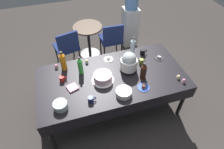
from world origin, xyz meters
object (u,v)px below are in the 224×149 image
(dessert_plate_charcoal, at_px, (159,58))
(maroon_chair_right, at_px, (112,38))
(cupcake_lemon, at_px, (56,66))
(soda_bottle_orange_juice, at_px, (63,61))
(glass_salad_bowl, at_px, (60,105))
(dessert_plate_cobalt, at_px, (144,87))
(cupcake_cocoa, at_px, (184,81))
(soda_bottle_water, at_px, (133,46))
(water_cooler, at_px, (130,21))
(potluck_table, at_px, (112,80))
(slow_cooker, at_px, (129,62))
(cupcake_vanilla, at_px, (178,77))
(soda_bottle_lime_soda, at_px, (80,66))
(coffee_mug_black, at_px, (143,52))
(ceramic_snack_bowl, at_px, (124,93))
(soda_bottle_cola, at_px, (144,71))
(maroon_chair_left, at_px, (67,46))
(coffee_mug_olive, at_px, (141,61))
(dessert_plate_white, at_px, (109,59))
(coffee_mug_navy, at_px, (91,99))
(frosted_layer_cake, at_px, (103,78))
(coffee_mug_red, at_px, (62,79))
(cupcake_rose, at_px, (87,61))
(round_cafe_table, at_px, (88,36))

(dessert_plate_charcoal, bearing_deg, maroon_chair_right, 112.17)
(cupcake_lemon, bearing_deg, soda_bottle_orange_juice, -26.98)
(glass_salad_bowl, distance_m, soda_bottle_orange_juice, 0.73)
(dessert_plate_cobalt, xyz_separation_m, cupcake_cocoa, (0.59, -0.08, 0.02))
(soda_bottle_water, bearing_deg, cupcake_cocoa, -60.39)
(dessert_plate_charcoal, distance_m, soda_bottle_water, 0.47)
(maroon_chair_right, bearing_deg, water_cooler, 33.51)
(dessert_plate_cobalt, bearing_deg, potluck_table, 137.56)
(slow_cooker, height_order, cupcake_vanilla, slow_cooker)
(soda_bottle_lime_soda, bearing_deg, coffee_mug_black, 7.35)
(cupcake_vanilla, relative_size, soda_bottle_orange_juice, 0.20)
(cupcake_cocoa, height_order, maroon_chair_right, maroon_chair_right)
(cupcake_cocoa, xyz_separation_m, soda_bottle_water, (-0.47, 0.83, 0.12))
(dessert_plate_charcoal, bearing_deg, slow_cooker, -169.39)
(ceramic_snack_bowl, relative_size, soda_bottle_cola, 0.78)
(cupcake_cocoa, xyz_separation_m, maroon_chair_left, (-1.49, 1.73, -0.29))
(cupcake_vanilla, bearing_deg, coffee_mug_olive, 129.74)
(glass_salad_bowl, bearing_deg, cupcake_lemon, 88.48)
(glass_salad_bowl, distance_m, cupcake_lemon, 0.77)
(maroon_chair_right, bearing_deg, dessert_plate_white, -110.05)
(soda_bottle_cola, bearing_deg, maroon_chair_left, 123.36)
(soda_bottle_water, bearing_deg, coffee_mug_olive, -79.62)
(slow_cooker, bearing_deg, cupcake_cocoa, -35.45)
(soda_bottle_water, distance_m, coffee_mug_navy, 1.17)
(frosted_layer_cake, bearing_deg, glass_salad_bowl, -154.69)
(soda_bottle_water, height_order, coffee_mug_red, soda_bottle_water)
(slow_cooker, bearing_deg, cupcake_rose, 148.92)
(ceramic_snack_bowl, distance_m, soda_bottle_orange_juice, 1.03)
(potluck_table, xyz_separation_m, glass_salad_bowl, (-0.79, -0.33, 0.11))
(soda_bottle_orange_juice, xyz_separation_m, round_cafe_table, (0.60, 1.16, -0.41))
(cupcake_rose, bearing_deg, coffee_mug_olive, -18.11)
(dessert_plate_white, xyz_separation_m, round_cafe_table, (-0.11, 1.15, -0.26))
(dessert_plate_charcoal, relative_size, cupcake_lemon, 2.17)
(glass_salad_bowl, bearing_deg, coffee_mug_olive, 19.90)
(maroon_chair_right, bearing_deg, potluck_table, -106.84)
(glass_salad_bowl, xyz_separation_m, cupcake_vanilla, (1.71, 0.01, -0.02))
(dessert_plate_charcoal, distance_m, cupcake_lemon, 1.65)
(dessert_plate_white, height_order, cupcake_vanilla, cupcake_vanilla)
(cupcake_lemon, bearing_deg, cupcake_vanilla, -24.23)
(cupcake_lemon, relative_size, coffee_mug_red, 0.62)
(coffee_mug_black, bearing_deg, maroon_chair_left, 140.84)
(glass_salad_bowl, distance_m, coffee_mug_navy, 0.39)
(slow_cooker, distance_m, soda_bottle_lime_soda, 0.72)
(cupcake_rose, relative_size, cupcake_cocoa, 1.00)
(dessert_plate_cobalt, height_order, soda_bottle_lime_soda, soda_bottle_lime_soda)
(dessert_plate_white, height_order, coffee_mug_navy, coffee_mug_navy)
(coffee_mug_red, relative_size, maroon_chair_right, 0.13)
(dessert_plate_charcoal, distance_m, soda_bottle_orange_juice, 1.53)
(ceramic_snack_bowl, distance_m, maroon_chair_left, 1.81)
(round_cafe_table, bearing_deg, soda_bottle_water, -64.54)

